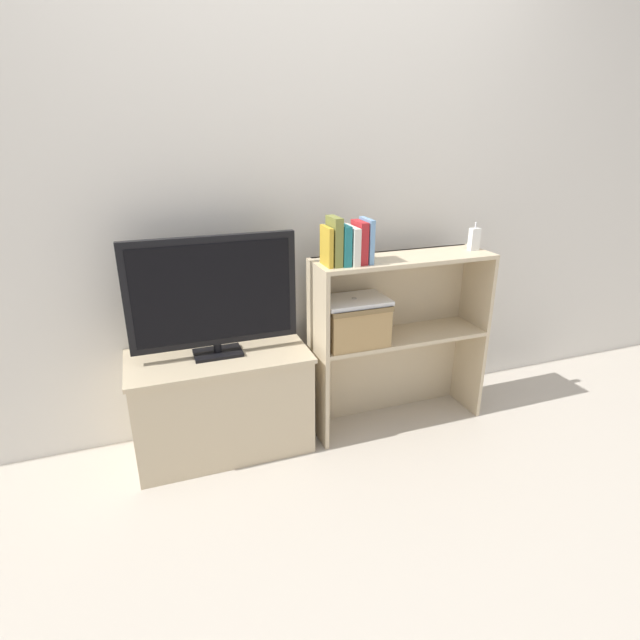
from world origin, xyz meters
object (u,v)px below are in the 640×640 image
object	(u,v)px
book_mustard	(327,246)
tv	(213,294)
book_ivory	(351,245)
book_skyblue	(367,241)
book_crimson	(359,242)
baby_monitor	(474,239)
storage_basket_left	(354,321)
laptop	(354,300)
book_teal	(343,245)
tv_stand	(222,402)
book_olive	(334,241)

from	to	relation	value
book_mustard	tv	bearing A→B (deg)	169.24
book_ivory	book_skyblue	world-z (taller)	book_skyblue
book_crimson	baby_monitor	world-z (taller)	book_crimson
book_ivory	storage_basket_left	xyz separation A→B (m)	(0.03, 0.02, -0.38)
book_skyblue	laptop	xyz separation A→B (m)	(-0.05, 0.02, -0.29)
book_teal	book_ivory	xyz separation A→B (m)	(0.04, 0.00, -0.01)
book_teal	baby_monitor	distance (m)	0.73
tv_stand	tv	xyz separation A→B (m)	(0.00, -0.00, 0.55)
tv_stand	book_mustard	distance (m)	0.90
book_olive	book_ivory	size ratio (longest dim) A/B	1.27
book_crimson	baby_monitor	xyz separation A→B (m)	(0.65, 0.03, -0.04)
tv	book_ivory	xyz separation A→B (m)	(0.62, -0.10, 0.19)
laptop	book_crimson	bearing A→B (deg)	-59.55
book_teal	book_skyblue	bearing A→B (deg)	0.00
tv	book_ivory	bearing A→B (deg)	-8.75
tv_stand	book_olive	size ratio (longest dim) A/B	3.84
laptop	book_ivory	bearing A→B (deg)	-150.48
book_olive	baby_monitor	distance (m)	0.78
tv_stand	book_olive	world-z (taller)	book_olive
book_ivory	laptop	bearing A→B (deg)	29.52
book_mustard	baby_monitor	size ratio (longest dim) A/B	1.25
book_mustard	storage_basket_left	xyz separation A→B (m)	(0.15, 0.02, -0.38)
tv_stand	book_mustard	bearing A→B (deg)	-10.94
book_crimson	laptop	distance (m)	0.29
book_teal	baby_monitor	size ratio (longest dim) A/B	1.28
laptop	tv	bearing A→B (deg)	173.22
book_olive	storage_basket_left	xyz separation A→B (m)	(0.11, 0.02, -0.40)
book_olive	laptop	world-z (taller)	book_olive
tv_stand	book_skyblue	distance (m)	1.03
book_olive	book_ivory	bearing A→B (deg)	0.00
book_skyblue	storage_basket_left	bearing A→B (deg)	158.76
storage_basket_left	book_teal	bearing A→B (deg)	-165.96
tv	book_olive	world-z (taller)	book_olive
book_ivory	laptop	distance (m)	0.28
book_mustard	storage_basket_left	world-z (taller)	book_mustard
laptop	book_skyblue	bearing A→B (deg)	-21.24
book_crimson	baby_monitor	size ratio (longest dim) A/B	1.35
tv	storage_basket_left	world-z (taller)	tv
book_teal	laptop	distance (m)	0.29
storage_basket_left	tv	bearing A→B (deg)	173.22
book_olive	book_crimson	xyz separation A→B (m)	(0.12, 0.00, -0.01)
book_ivory	book_crimson	distance (m)	0.04
book_ivory	storage_basket_left	size ratio (longest dim) A/B	0.56
book_mustard	book_skyblue	world-z (taller)	book_skyblue
book_skyblue	tv_stand	bearing A→B (deg)	172.08
tv	book_crimson	size ratio (longest dim) A/B	3.95
book_ivory	book_mustard	bearing A→B (deg)	180.00
book_ivory	book_crimson	bearing A→B (deg)	0.00
book_skyblue	book_teal	bearing A→B (deg)	180.00
book_ivory	storage_basket_left	bearing A→B (deg)	29.52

